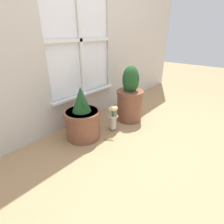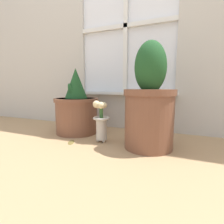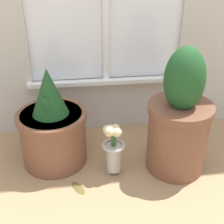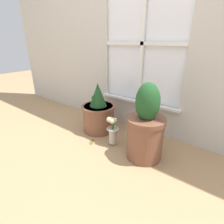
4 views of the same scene
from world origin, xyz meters
name	(u,v)px [view 3 (image 3 of 4)]	position (x,y,z in m)	size (l,w,h in m)	color
ground_plane	(120,191)	(0.00, 0.00, 0.00)	(10.00, 10.00, 0.00)	tan
potted_plant_left	(53,128)	(-0.32, 0.30, 0.21)	(0.37, 0.37, 0.55)	brown
potted_plant_right	(179,122)	(0.32, 0.16, 0.28)	(0.33, 0.33, 0.67)	brown
flower_vase	(113,147)	(-0.02, 0.15, 0.16)	(0.12, 0.12, 0.30)	#BCB7AD
fallen_leaf	(78,187)	(-0.20, 0.05, 0.00)	(0.09, 0.12, 0.01)	brown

